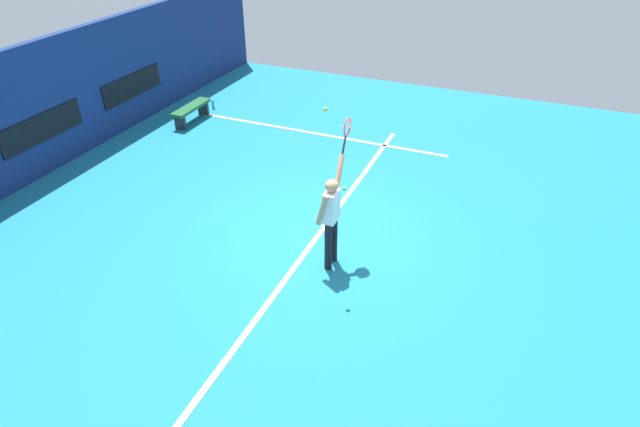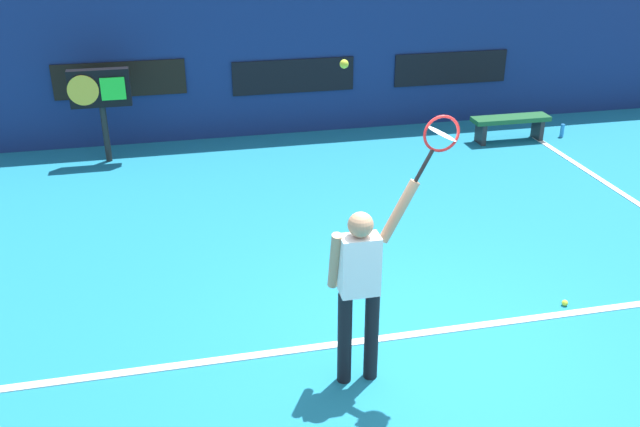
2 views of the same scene
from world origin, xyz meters
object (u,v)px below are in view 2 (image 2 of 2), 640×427
(water_bottle, at_px, (562,130))
(tennis_player, at_px, (360,284))
(tennis_ball, at_px, (344,64))
(scoreboard_clock, at_px, (100,92))
(spare_ball, at_px, (565,303))
(tennis_racket, at_px, (440,137))
(court_bench, at_px, (510,123))

(water_bottle, bearing_deg, tennis_player, -132.98)
(tennis_player, xyz_separation_m, tennis_ball, (-0.16, 0.05, 1.91))
(scoreboard_clock, relative_size, spare_ball, 22.56)
(tennis_player, xyz_separation_m, tennis_racket, (0.63, -0.00, 1.29))
(water_bottle, relative_size, spare_ball, 3.53)
(tennis_player, distance_m, court_bench, 7.38)
(scoreboard_clock, bearing_deg, spare_ball, -48.43)
(tennis_racket, bearing_deg, court_bench, 57.18)
(tennis_racket, xyz_separation_m, scoreboard_clock, (-3.15, 6.39, -1.12))
(tennis_player, height_order, spare_ball, tennis_player)
(court_bench, distance_m, water_bottle, 1.07)
(court_bench, relative_size, water_bottle, 5.83)
(tennis_player, relative_size, water_bottle, 8.12)
(tennis_ball, relative_size, scoreboard_clock, 0.04)
(scoreboard_clock, xyz_separation_m, water_bottle, (7.99, -0.52, -1.05))
(tennis_player, bearing_deg, tennis_ball, 163.16)
(tennis_racket, height_order, spare_ball, tennis_racket)
(tennis_player, bearing_deg, court_bench, 53.00)
(tennis_ball, xyz_separation_m, court_bench, (4.58, 5.82, -2.58))
(tennis_ball, bearing_deg, tennis_player, -16.84)
(scoreboard_clock, distance_m, water_bottle, 8.07)
(tennis_ball, xyz_separation_m, water_bottle, (5.63, 5.82, -2.80))
(tennis_ball, bearing_deg, tennis_racket, -3.74)
(court_bench, bearing_deg, spare_ball, -110.12)
(scoreboard_clock, bearing_deg, tennis_racket, -63.77)
(tennis_player, distance_m, scoreboard_clock, 6.87)
(scoreboard_clock, relative_size, water_bottle, 6.39)
(water_bottle, bearing_deg, tennis_ball, -134.02)
(tennis_ball, relative_size, court_bench, 0.05)
(court_bench, height_order, spare_ball, court_bench)
(tennis_player, relative_size, tennis_ball, 28.66)
(tennis_player, height_order, court_bench, tennis_player)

